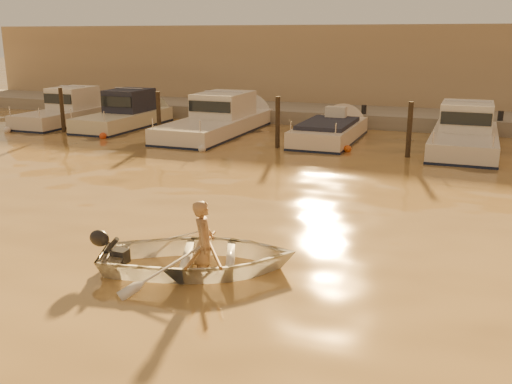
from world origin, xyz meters
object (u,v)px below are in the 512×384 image
at_px(dinghy, 199,257).
at_px(person, 204,243).
at_px(moored_boat_2, 217,119).
at_px(moored_boat_4, 465,134).
at_px(moored_boat_0, 66,111).
at_px(waterfront_building, 354,68).
at_px(moored_boat_1, 123,114).
at_px(moored_boat_3, 329,135).

height_order(dinghy, person, person).
relative_size(moored_boat_2, moored_boat_4, 1.19).
xyz_separation_m(moored_boat_0, waterfront_building, (12.08, 11.00, 1.77)).
distance_m(moored_boat_1, moored_boat_4, 15.39).
bearing_deg(dinghy, moored_boat_0, 23.92).
relative_size(person, moored_boat_0, 0.25).
distance_m(dinghy, moored_boat_3, 14.18).
relative_size(person, moored_boat_3, 0.27).
relative_size(moored_boat_1, moored_boat_2, 0.75).
xyz_separation_m(dinghy, moored_boat_4, (4.31, 14.14, 0.36)).
height_order(dinghy, moored_boat_2, moored_boat_2).
xyz_separation_m(dinghy, waterfront_building, (-2.34, 25.14, 2.14)).
height_order(dinghy, moored_boat_4, moored_boat_4).
bearing_deg(moored_boat_2, person, -66.03).
bearing_deg(dinghy, person, -90.00).
relative_size(moored_boat_3, moored_boat_4, 0.86).
xyz_separation_m(person, moored_boat_0, (-14.52, 14.11, 0.10)).
bearing_deg(moored_boat_3, moored_boat_0, 180.00).
height_order(moored_boat_2, moored_boat_3, moored_boat_2).
height_order(dinghy, waterfront_building, waterfront_building).
distance_m(moored_boat_3, moored_boat_4, 5.33).
xyz_separation_m(person, moored_boat_2, (-6.27, 14.11, 0.10)).
distance_m(person, moored_boat_1, 18.00).
xyz_separation_m(moored_boat_1, moored_boat_3, (10.08, 0.00, -0.40)).
bearing_deg(moored_boat_2, moored_boat_1, 180.00).
xyz_separation_m(moored_boat_3, moored_boat_4, (5.31, 0.00, 0.40)).
height_order(moored_boat_4, waterfront_building, waterfront_building).
bearing_deg(moored_boat_2, dinghy, -66.40).
bearing_deg(moored_boat_4, moored_boat_0, 180.00).
bearing_deg(moored_boat_4, moored_boat_2, 180.00).
height_order(moored_boat_0, moored_boat_3, moored_boat_0).
bearing_deg(moored_boat_1, person, -51.61).
bearing_deg(dinghy, moored_boat_2, 1.95).
bearing_deg(moored_boat_0, dinghy, -44.43).
distance_m(person, moored_boat_3, 14.15).
bearing_deg(dinghy, moored_boat_3, -17.58).
xyz_separation_m(dinghy, moored_boat_0, (-14.43, 14.14, 0.36)).
height_order(moored_boat_0, moored_boat_4, same).
distance_m(moored_boat_3, waterfront_building, 11.29).
bearing_deg(moored_boat_4, waterfront_building, 121.16).
xyz_separation_m(dinghy, person, (0.09, 0.04, 0.27)).
xyz_separation_m(moored_boat_3, waterfront_building, (-1.34, 11.00, 2.17)).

